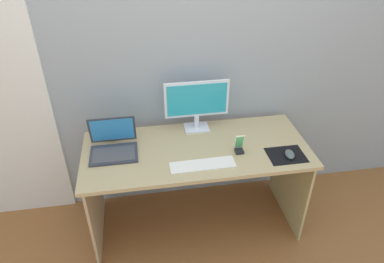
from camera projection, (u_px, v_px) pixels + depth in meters
The scene contains 10 objects.
ground_plane at pixel (196, 221), 2.85m from camera, with size 8.00×8.00×0.00m, color brown.
wall_back at pixel (187, 56), 2.49m from camera, with size 6.00×0.04×2.50m, color #939DA6.
desk at pixel (196, 164), 2.52m from camera, with size 1.57×0.67×0.74m.
monitor at pixel (197, 103), 2.53m from camera, with size 0.47×0.14×0.39m.
laptop at pixel (113, 146), 2.39m from camera, with size 0.32×0.27×0.23m.
fishbowl at pixel (111, 129), 2.52m from camera, with size 0.15×0.15×0.15m, color silver.
keyboard_external at pixel (203, 165), 2.28m from camera, with size 0.43×0.12×0.01m, color white.
mousepad at pixel (286, 155), 2.37m from camera, with size 0.25×0.20×0.00m, color black.
mouse at pixel (290, 154), 2.35m from camera, with size 0.06×0.10×0.04m, color #4A5853.
phone_in_dock at pixel (239, 146), 2.38m from camera, with size 0.06×0.06×0.14m.
Camera 1 is at (-0.35, -1.94, 2.18)m, focal length 32.87 mm.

